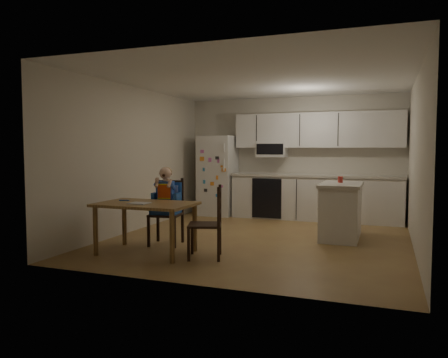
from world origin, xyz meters
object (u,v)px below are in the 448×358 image
Objects in this scene: chair_booster at (167,198)px; chair_side at (212,217)px; refrigerator at (218,176)px; red_cup at (340,180)px; dining_table at (146,210)px; kitchen_island at (341,210)px.

chair_booster is 1.22× the size of chair_side.
refrigerator is 1.46× the size of chair_booster.
dining_table is (-2.36, -2.09, -0.33)m from red_cup.
refrigerator is at bearing -178.06° from chair_side.
dining_table is 1.36× the size of chair_side.
kitchen_island is 1.03× the size of chair_booster.
kitchen_island is 2.78m from chair_booster.
kitchen_island reaches higher than dining_table.
kitchen_island is 0.92× the size of dining_table.
refrigerator is at bearing 149.66° from kitchen_island.
kitchen_island is at bearing 39.81° from dining_table.
refrigerator is 3.76m from chair_side.
kitchen_island is at bearing -72.42° from red_cup.
refrigerator is 1.42× the size of kitchen_island.
refrigerator is 3.63m from dining_table.
kitchen_island is 2.40m from chair_side.
refrigerator is 1.79× the size of chair_side.
refrigerator is 16.89× the size of red_cup.
dining_table is (-2.39, -1.99, 0.16)m from kitchen_island.
kitchen_island is 3.12m from dining_table.
kitchen_island is at bearing -30.34° from refrigerator.
refrigerator is at bearing 87.73° from chair_booster.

